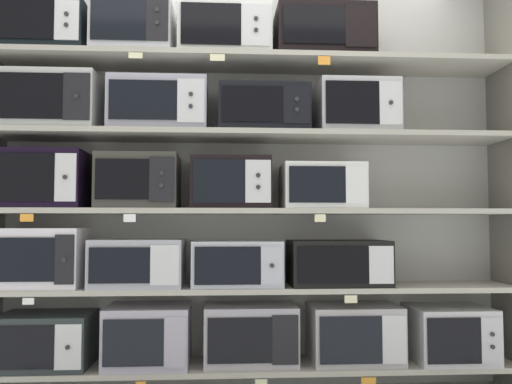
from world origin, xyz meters
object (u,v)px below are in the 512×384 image
Objects in this scene: microwave_1 at (148,335)px; microwave_20 at (323,36)px; microwave_19 at (225,34)px; microwave_14 at (159,107)px; microwave_13 at (53,103)px; microwave_16 at (356,109)px; microwave_4 at (449,333)px; microwave_7 at (237,263)px; microwave_6 at (139,263)px; microwave_2 at (251,334)px; microwave_0 at (46,340)px; microwave_9 at (46,180)px; microwave_11 at (231,184)px; microwave_12 at (321,187)px; microwave_5 at (43,258)px; microwave_15 at (263,111)px; microwave_10 at (139,182)px; microwave_8 at (338,263)px; microwave_17 at (49,32)px; microwave_3 at (354,333)px; microwave_18 at (134,29)px.

microwave_20 reaches higher than microwave_1.
microwave_14 is at bearing 179.96° from microwave_19.
microwave_13 is 1.13× the size of microwave_16.
microwave_7 is (-1.26, 0.00, 0.42)m from microwave_4.
microwave_6 is 0.95× the size of microwave_19.
microwave_7 is at bearing -179.79° from microwave_2.
microwave_20 is (1.59, 0.00, 0.44)m from microwave_13.
microwave_9 is (-0.02, -0.00, 0.91)m from microwave_0.
microwave_13 is at bearing -179.99° from microwave_2.
microwave_13 is (-1.03, 0.00, 0.46)m from microwave_11.
microwave_7 is at bearing -179.98° from microwave_12.
microwave_16 is at bearing -0.01° from microwave_5.
microwave_14 reaches higher than microwave_2.
microwave_13 is at bearing -0.43° from microwave_5.
microwave_5 is 1.52m from microwave_15.
microwave_5 is 1.01× the size of microwave_10.
microwave_10 is (-1.16, 0.00, 0.47)m from microwave_8.
microwave_17 reaches higher than microwave_13.
microwave_12 is (1.07, -0.00, -0.02)m from microwave_10.
microwave_20 is at bearing 179.89° from microwave_3.
microwave_1 is 0.87× the size of microwave_19.
microwave_1 is 1.01× the size of microwave_17.
microwave_19 is at bearing -0.04° from microwave_6.
microwave_15 is 1.33m from microwave_17.
microwave_19 is (0.53, 0.00, -0.02)m from microwave_18.
microwave_11 is 0.87× the size of microwave_13.
microwave_14 is (-0.46, 0.00, 0.92)m from microwave_7.
microwave_0 is at bearing 179.99° from microwave_11.
microwave_1 is at bearing 179.99° from microwave_16.
microwave_3 is 1.10× the size of microwave_16.
microwave_16 reaches higher than microwave_11.
microwave_15 is at bearing -0.01° from microwave_1.
microwave_10 reaches higher than microwave_0.
microwave_16 is at bearing -0.00° from microwave_0.
microwave_17 is (-1.06, 0.00, 0.88)m from microwave_11.
microwave_3 is at bearing -0.11° from microwave_20.
microwave_13 is at bearing 180.00° from microwave_16.
microwave_1 is 1.17m from microwave_8.
microwave_11 is (-0.12, -0.00, 0.87)m from microwave_2.
microwave_9 is at bearing -179.97° from microwave_1.
microwave_20 is at bearing 0.05° from microwave_7.
microwave_8 is 1.22× the size of microwave_16.
microwave_14 is at bearing 0.01° from microwave_0.
microwave_0 is 1.12× the size of microwave_10.
microwave_4 is (0.57, -0.00, -0.01)m from microwave_3.
microwave_0 is 0.89× the size of microwave_20.
microwave_8 is at bearing 0.01° from microwave_19.
microwave_11 reaches higher than microwave_5.
microwave_1 is at bearing -179.99° from microwave_20.
microwave_1 is 1.03× the size of microwave_10.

